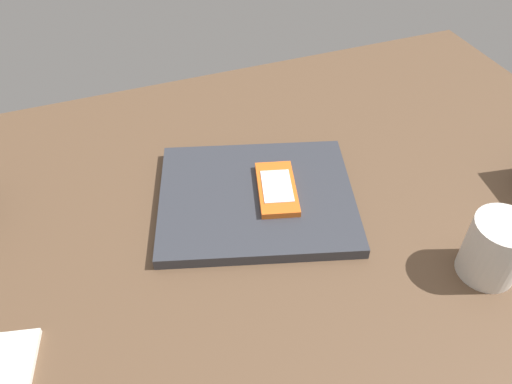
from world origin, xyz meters
The scene contains 4 objects.
desk_surface centered at (0.00, 0.00, 1.50)cm, with size 120.00×80.00×3.00cm, color brown.
laptop_closed centered at (-5.29, 0.25, 3.92)cm, with size 30.23×24.90×1.85cm, color #33353D.
cell_phone_on_laptop centered at (-2.10, -0.53, 5.41)cm, with size 8.76×12.92×1.18cm.
coffee_mug centered at (19.98, -23.56, 7.69)cm, with size 11.37×7.89×9.39cm.
Camera 1 is at (-24.71, -52.54, 58.82)cm, focal length 35.00 mm.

